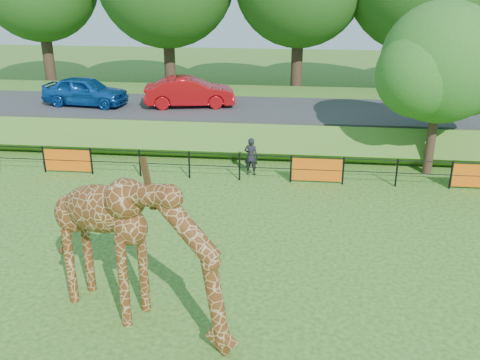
% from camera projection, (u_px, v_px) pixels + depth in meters
% --- Properties ---
extents(ground, '(90.00, 90.00, 0.00)m').
position_uv_depth(ground, '(205.00, 295.00, 13.67)').
color(ground, '#2A5114').
rests_on(ground, ground).
extents(giraffe, '(5.09, 3.03, 3.69)m').
position_uv_depth(giraffe, '(137.00, 251.00, 12.05)').
color(giraffe, '#5C3012').
rests_on(giraffe, ground).
extents(perimeter_fence, '(28.07, 0.10, 1.10)m').
position_uv_depth(perimeter_fence, '(240.00, 167.00, 20.86)').
color(perimeter_fence, black).
rests_on(perimeter_fence, ground).
extents(embankment, '(40.00, 9.00, 1.30)m').
position_uv_depth(embankment, '(255.00, 115.00, 27.75)').
color(embankment, '#2A5114').
rests_on(embankment, ground).
extents(road, '(40.00, 5.00, 0.12)m').
position_uv_depth(road, '(253.00, 109.00, 26.10)').
color(road, '#303033').
rests_on(road, embankment).
extents(car_blue, '(4.35, 2.16, 1.42)m').
position_uv_depth(car_blue, '(85.00, 91.00, 26.37)').
color(car_blue, blue).
rests_on(car_blue, road).
extents(car_red, '(4.57, 2.32, 1.44)m').
position_uv_depth(car_red, '(190.00, 92.00, 26.13)').
color(car_red, red).
rests_on(car_red, road).
extents(visitor, '(0.62, 0.46, 1.54)m').
position_uv_depth(visitor, '(251.00, 156.00, 21.36)').
color(visitor, black).
rests_on(visitor, ground).
extents(tree_east, '(5.40, 4.71, 6.76)m').
position_uv_depth(tree_east, '(443.00, 67.00, 20.21)').
color(tree_east, black).
rests_on(tree_east, ground).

